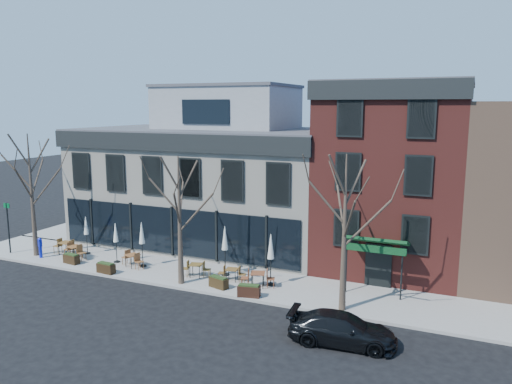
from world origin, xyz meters
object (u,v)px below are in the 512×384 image
at_px(umbrella_0, 86,228).
at_px(cafe_set_0, 66,247).
at_px(parked_sedan, 342,329).
at_px(call_box, 40,247).

bearing_deg(umbrella_0, cafe_set_0, -149.15).
bearing_deg(umbrella_0, parked_sedan, -16.50).
xyz_separation_m(parked_sedan, umbrella_0, (-18.46, 5.47, 1.26)).
distance_m(cafe_set_0, umbrella_0, 1.83).
xyz_separation_m(cafe_set_0, umbrella_0, (1.16, 0.69, 1.24)).
distance_m(parked_sedan, umbrella_0, 19.29).
bearing_deg(cafe_set_0, parked_sedan, -13.68).
bearing_deg(parked_sedan, cafe_set_0, 71.13).
xyz_separation_m(call_box, cafe_set_0, (0.96, 1.21, -0.19)).
bearing_deg(cafe_set_0, call_box, -128.26).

